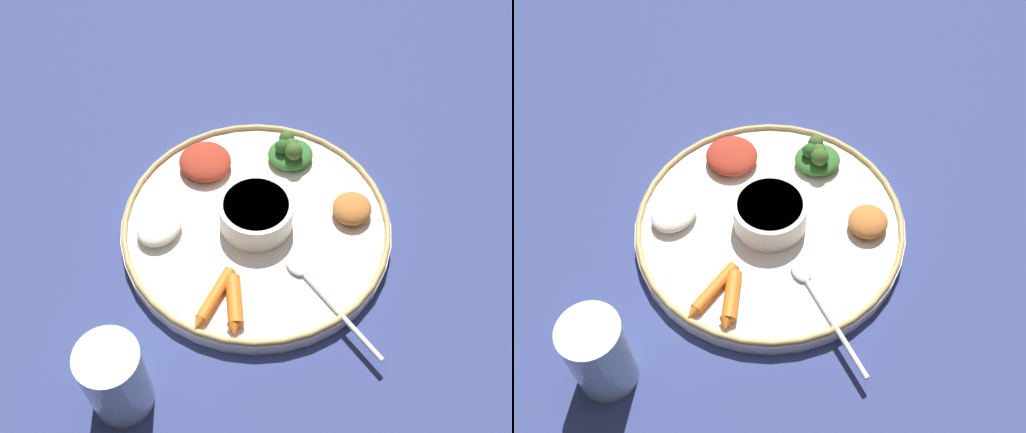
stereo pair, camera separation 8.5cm
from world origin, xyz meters
TOP-DOWN VIEW (x-y plane):
  - ground_plane at (0.00, 0.00)m, footprint 2.40×2.40m
  - platter at (0.00, 0.00)m, footprint 0.37×0.37m
  - platter_rim at (0.00, 0.00)m, footprint 0.37×0.37m
  - center_bowl at (0.00, 0.00)m, footprint 0.10×0.10m
  - spoon at (0.09, 0.10)m, footprint 0.13×0.14m
  - greens_pile at (-0.12, 0.02)m, footprint 0.08×0.08m
  - carrot_near_spoon at (0.13, -0.03)m, footprint 0.09×0.04m
  - carrot_outer at (0.13, -0.00)m, footprint 0.08×0.04m
  - mound_beet at (-0.08, -0.09)m, footprint 0.10×0.10m
  - mound_rice_white at (0.04, -0.12)m, footprint 0.08×0.07m
  - mound_chickpea at (-0.04, 0.12)m, footprint 0.06×0.06m
  - drinking_glass at (0.26, -0.10)m, footprint 0.07×0.07m

SIDE VIEW (x-z plane):
  - ground_plane at x=0.00m, z-range 0.00..0.00m
  - platter at x=0.00m, z-range 0.00..0.02m
  - platter_rim at x=0.00m, z-range 0.02..0.03m
  - spoon at x=0.09m, z-range 0.02..0.03m
  - carrot_near_spoon at x=0.13m, z-range 0.02..0.04m
  - carrot_outer at x=0.13m, z-range 0.02..0.04m
  - mound_rice_white at x=0.04m, z-range 0.02..0.04m
  - mound_beet at x=-0.08m, z-range 0.02..0.05m
  - mound_chickpea at x=-0.04m, z-range 0.02..0.05m
  - greens_pile at x=-0.12m, z-range 0.02..0.06m
  - center_bowl at x=0.00m, z-range 0.02..0.07m
  - drinking_glass at x=0.26m, z-range -0.01..0.11m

